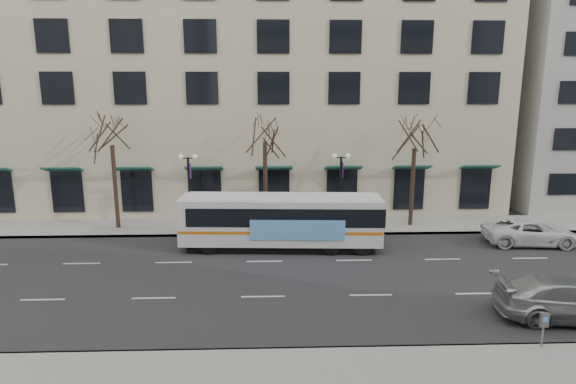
{
  "coord_description": "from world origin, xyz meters",
  "views": [
    {
      "loc": [
        0.47,
        -22.95,
        9.41
      ],
      "look_at": [
        1.3,
        1.99,
        4.0
      ],
      "focal_mm": 30.0,
      "sensor_mm": 36.0,
      "label": 1
    }
  ],
  "objects_px": {
    "city_bus": "(282,220)",
    "tree_far_mid": "(265,127)",
    "white_pickup": "(531,232)",
    "pay_station": "(544,323)",
    "tree_far_left": "(111,131)",
    "lamp_post_left": "(189,188)",
    "tree_far_right": "(415,134)",
    "lamp_post_right": "(341,187)",
    "silver_car": "(571,299)"
  },
  "relations": [
    {
      "from": "city_bus",
      "to": "white_pickup",
      "type": "relative_size",
      "value": 2.16
    },
    {
      "from": "tree_far_left",
      "to": "lamp_post_left",
      "type": "height_order",
      "value": "tree_far_left"
    },
    {
      "from": "tree_far_right",
      "to": "pay_station",
      "type": "distance_m",
      "value": 16.96
    },
    {
      "from": "tree_far_mid",
      "to": "city_bus",
      "type": "distance_m",
      "value": 6.79
    },
    {
      "from": "tree_far_mid",
      "to": "white_pickup",
      "type": "distance_m",
      "value": 17.86
    },
    {
      "from": "city_bus",
      "to": "tree_far_mid",
      "type": "bearing_deg",
      "value": 106.7
    },
    {
      "from": "lamp_post_left",
      "to": "pay_station",
      "type": "distance_m",
      "value": 21.82
    },
    {
      "from": "lamp_post_left",
      "to": "white_pickup",
      "type": "xyz_separation_m",
      "value": [
        21.28,
        -3.4,
        -2.17
      ]
    },
    {
      "from": "tree_far_right",
      "to": "silver_car",
      "type": "relative_size",
      "value": 1.34
    },
    {
      "from": "lamp_post_left",
      "to": "lamp_post_right",
      "type": "xyz_separation_m",
      "value": [
        10.0,
        0.0,
        0.0
      ]
    },
    {
      "from": "tree_far_right",
      "to": "lamp_post_right",
      "type": "bearing_deg",
      "value": -173.15
    },
    {
      "from": "tree_far_left",
      "to": "white_pickup",
      "type": "relative_size",
      "value": 1.51
    },
    {
      "from": "lamp_post_right",
      "to": "white_pickup",
      "type": "distance_m",
      "value": 11.98
    },
    {
      "from": "tree_far_left",
      "to": "tree_far_mid",
      "type": "bearing_deg",
      "value": 0.0
    },
    {
      "from": "pay_station",
      "to": "silver_car",
      "type": "bearing_deg",
      "value": 53.57
    },
    {
      "from": "silver_car",
      "to": "pay_station",
      "type": "bearing_deg",
      "value": 140.67
    },
    {
      "from": "tree_far_left",
      "to": "tree_far_right",
      "type": "xyz_separation_m",
      "value": [
        20.0,
        0.0,
        -0.28
      ]
    },
    {
      "from": "tree_far_mid",
      "to": "lamp_post_right",
      "type": "relative_size",
      "value": 1.64
    },
    {
      "from": "tree_far_left",
      "to": "silver_car",
      "type": "bearing_deg",
      "value": -30.97
    },
    {
      "from": "silver_car",
      "to": "white_pickup",
      "type": "xyz_separation_m",
      "value": [
        3.51,
        9.67,
        -0.1
      ]
    },
    {
      "from": "tree_far_right",
      "to": "pay_station",
      "type": "xyz_separation_m",
      "value": [
        0.25,
        -16.1,
        -5.31
      ]
    },
    {
      "from": "city_bus",
      "to": "pay_station",
      "type": "distance_m",
      "value": 14.99
    },
    {
      "from": "tree_far_mid",
      "to": "lamp_post_right",
      "type": "distance_m",
      "value": 6.41
    },
    {
      "from": "tree_far_mid",
      "to": "lamp_post_right",
      "type": "xyz_separation_m",
      "value": [
        5.01,
        -0.6,
        -3.96
      ]
    },
    {
      "from": "tree_far_mid",
      "to": "white_pickup",
      "type": "bearing_deg",
      "value": -13.8
    },
    {
      "from": "tree_far_mid",
      "to": "silver_car",
      "type": "xyz_separation_m",
      "value": [
        12.78,
        -13.67,
        -6.03
      ]
    },
    {
      "from": "lamp_post_right",
      "to": "silver_car",
      "type": "relative_size",
      "value": 0.87
    },
    {
      "from": "lamp_post_left",
      "to": "lamp_post_right",
      "type": "distance_m",
      "value": 10.0
    },
    {
      "from": "lamp_post_right",
      "to": "pay_station",
      "type": "bearing_deg",
      "value": -71.31
    },
    {
      "from": "tree_far_left",
      "to": "city_bus",
      "type": "distance_m",
      "value": 12.84
    },
    {
      "from": "lamp_post_left",
      "to": "city_bus",
      "type": "xyz_separation_m",
      "value": [
        6.04,
        -3.69,
        -1.19
      ]
    },
    {
      "from": "tree_far_left",
      "to": "lamp_post_right",
      "type": "xyz_separation_m",
      "value": [
        15.01,
        -0.6,
        -3.75
      ]
    },
    {
      "from": "pay_station",
      "to": "white_pickup",
      "type": "bearing_deg",
      "value": 73.12
    },
    {
      "from": "pay_station",
      "to": "tree_far_right",
      "type": "bearing_deg",
      "value": 100.51
    },
    {
      "from": "tree_far_left",
      "to": "tree_far_right",
      "type": "bearing_deg",
      "value": 0.0
    },
    {
      "from": "white_pickup",
      "to": "city_bus",
      "type": "bearing_deg",
      "value": 95.93
    },
    {
      "from": "white_pickup",
      "to": "pay_station",
      "type": "xyz_separation_m",
      "value": [
        -6.03,
        -12.1,
        0.34
      ]
    },
    {
      "from": "lamp_post_right",
      "to": "silver_car",
      "type": "distance_m",
      "value": 15.34
    },
    {
      "from": "tree_far_mid",
      "to": "pay_station",
      "type": "distance_m",
      "value": 19.95
    },
    {
      "from": "tree_far_right",
      "to": "city_bus",
      "type": "height_order",
      "value": "tree_far_right"
    },
    {
      "from": "tree_far_left",
      "to": "tree_far_right",
      "type": "height_order",
      "value": "tree_far_left"
    },
    {
      "from": "pay_station",
      "to": "lamp_post_left",
      "type": "bearing_deg",
      "value": 144.14
    },
    {
      "from": "white_pickup",
      "to": "tree_far_mid",
      "type": "bearing_deg",
      "value": 81.03
    },
    {
      "from": "tree_far_mid",
      "to": "pay_station",
      "type": "relative_size",
      "value": 6.44
    },
    {
      "from": "lamp_post_left",
      "to": "tree_far_left",
      "type": "bearing_deg",
      "value": 173.17
    },
    {
      "from": "tree_far_right",
      "to": "white_pickup",
      "type": "xyz_separation_m",
      "value": [
        6.28,
        -4.0,
        -5.65
      ]
    },
    {
      "from": "tree_far_right",
      "to": "lamp_post_left",
      "type": "xyz_separation_m",
      "value": [
        -14.99,
        -0.6,
        -3.48
      ]
    },
    {
      "from": "white_pickup",
      "to": "pay_station",
      "type": "height_order",
      "value": "white_pickup"
    },
    {
      "from": "city_bus",
      "to": "tree_far_left",
      "type": "bearing_deg",
      "value": 161.77
    },
    {
      "from": "tree_far_left",
      "to": "lamp_post_left",
      "type": "bearing_deg",
      "value": -6.83
    }
  ]
}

